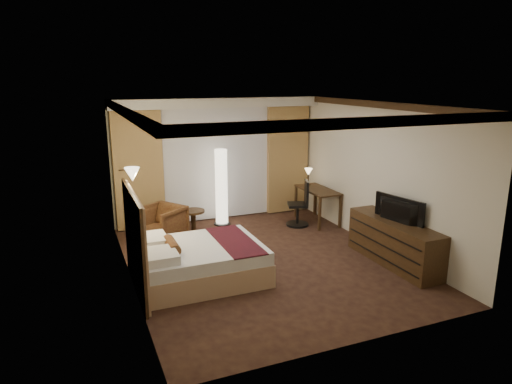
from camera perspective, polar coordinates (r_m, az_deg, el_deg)
name	(u,v)px	position (r m, az deg, el deg)	size (l,w,h in m)	color
floor	(265,261)	(8.04, 1.10, -8.62)	(4.50, 5.50, 0.01)	black
ceiling	(266,104)	(7.43, 1.20, 10.96)	(4.50, 5.50, 0.01)	white
back_wall	(216,159)	(10.15, -5.07, 4.09)	(4.50, 0.02, 2.70)	silver
left_wall	(127,199)	(7.06, -15.85, -0.86)	(0.02, 5.50, 2.70)	silver
right_wall	(376,175)	(8.75, 14.79, 2.05)	(0.02, 5.50, 2.70)	silver
crown_molding	(265,108)	(7.43, 1.19, 10.50)	(4.50, 5.50, 0.12)	black
soffit	(218,102)	(9.78, -4.78, 11.09)	(4.50, 0.50, 0.20)	white
curtain_sheer	(217,164)	(10.10, -4.92, 3.46)	(2.48, 0.04, 2.45)	silver
curtain_left_drape	(139,171)	(9.68, -14.46, 2.59)	(1.00, 0.14, 2.45)	tan
curtain_right_drape	(287,160)	(10.67, 3.94, 4.05)	(1.00, 0.14, 2.45)	tan
wall_sconce	(132,174)	(7.48, -15.22, 2.14)	(0.24, 0.24, 0.24)	white
bed	(200,262)	(7.33, -6.97, -8.69)	(1.93, 1.50, 0.56)	white
headboard	(135,242)	(6.99, -14.84, -6.11)	(0.12, 1.80, 1.50)	tan
armchair	(161,222)	(9.04, -11.74, -3.70)	(0.76, 0.71, 0.78)	#441F14
side_table	(193,222)	(9.34, -7.82, -3.79)	(0.47, 0.47, 0.51)	black
floor_lamp	(221,187)	(9.77, -4.35, 0.60)	(0.35, 0.35, 1.66)	white
desk	(317,206)	(10.11, 7.66, -1.70)	(0.55, 1.17, 0.75)	black
desk_lamp	(308,178)	(10.35, 6.56, 1.81)	(0.18, 0.18, 0.34)	#FFD899
office_chair	(298,203)	(9.79, 5.23, -1.40)	(0.48, 0.48, 0.99)	black
dresser	(394,242)	(8.16, 16.87, -6.05)	(0.50, 1.96, 0.76)	black
television	(396,205)	(7.94, 17.04, -1.56)	(0.99, 0.57, 0.13)	black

